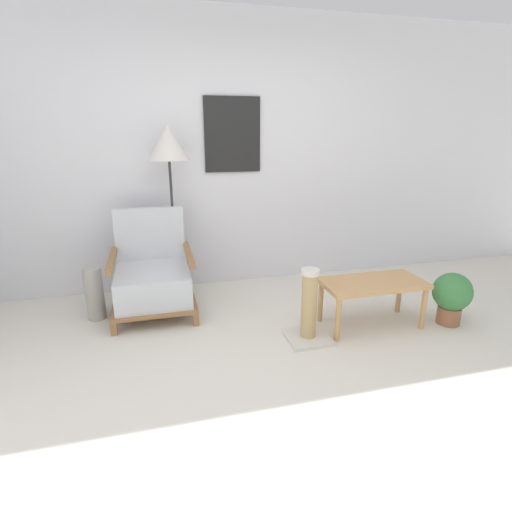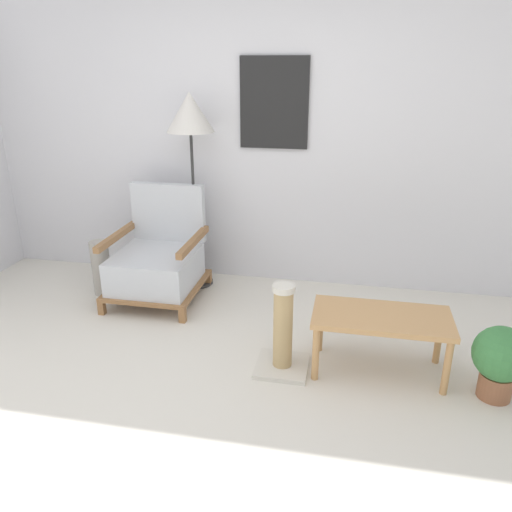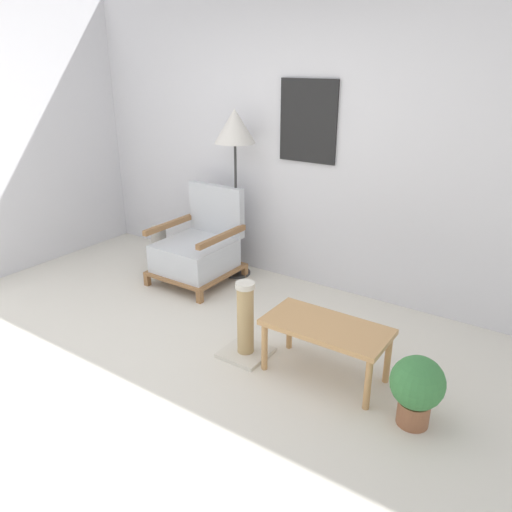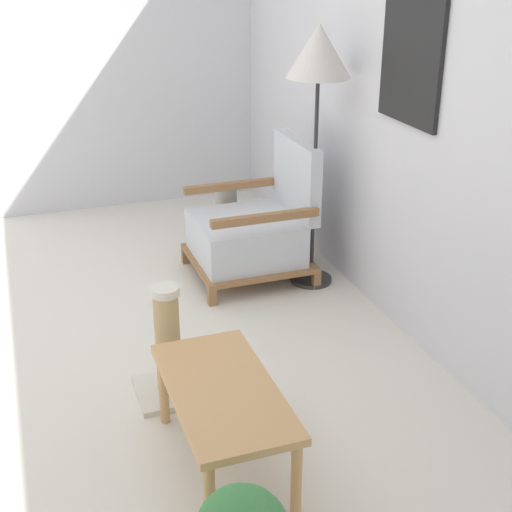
% 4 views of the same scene
% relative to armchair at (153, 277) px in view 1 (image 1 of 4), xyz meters
% --- Properties ---
extents(ground_plane, '(14.00, 14.00, 0.00)m').
position_rel_armchair_xyz_m(ground_plane, '(0.89, -1.45, -0.33)').
color(ground_plane, silver).
extents(wall_back, '(8.00, 0.09, 2.70)m').
position_rel_armchair_xyz_m(wall_back, '(0.89, 0.60, 1.03)').
color(wall_back, silver).
rests_on(wall_back, ground_plane).
extents(armchair, '(0.72, 0.75, 0.91)m').
position_rel_armchair_xyz_m(armchair, '(0.00, 0.00, 0.00)').
color(armchair, olive).
rests_on(armchair, ground_plane).
extents(floor_lamp, '(0.39, 0.39, 1.65)m').
position_rel_armchair_xyz_m(floor_lamp, '(0.23, 0.32, 1.10)').
color(floor_lamp, '#2D2D2D').
rests_on(floor_lamp, ground_plane).
extents(coffee_table, '(0.85, 0.42, 0.40)m').
position_rel_armchair_xyz_m(coffee_table, '(1.78, -0.76, 0.02)').
color(coffee_table, tan).
rests_on(coffee_table, ground_plane).
extents(vase, '(0.16, 0.16, 0.47)m').
position_rel_armchair_xyz_m(vase, '(-0.50, -0.03, -0.09)').
color(vase, '#9E998E').
rests_on(vase, ground_plane).
extents(potted_plant, '(0.32, 0.32, 0.46)m').
position_rel_armchair_xyz_m(potted_plant, '(2.45, -0.90, -0.06)').
color(potted_plant, '#935B3D').
rests_on(potted_plant, ground_plane).
extents(scratching_post, '(0.34, 0.34, 0.59)m').
position_rel_armchair_xyz_m(scratching_post, '(1.17, -0.85, -0.09)').
color(scratching_post, beige).
rests_on(scratching_post, ground_plane).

